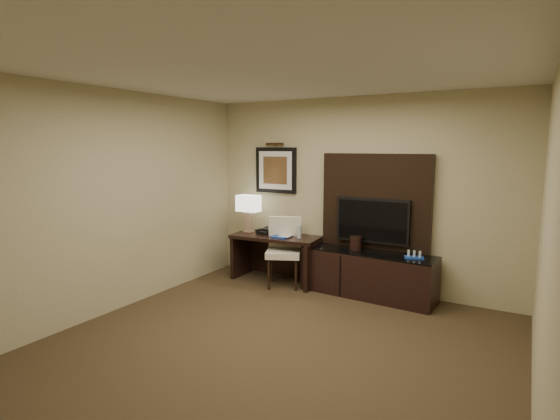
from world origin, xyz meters
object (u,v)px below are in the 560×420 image
Objects in this scene: ice_bucket at (356,243)px; desk_chair at (284,252)px; tv at (373,221)px; desk_phone at (265,231)px; desk at (276,258)px; table_lamp at (249,214)px; credenza at (367,274)px; minibar_tray at (414,255)px; water_bottle at (299,232)px.

desk_chair is at bearing -167.90° from ice_bucket.
desk_phone is at bearing -173.70° from tv.
table_lamp reaches higher than desk.
credenza is 1.22m from desk_chair.
desk is 1.31× the size of tv.
desk_chair is 4.37× the size of minibar_tray.
minibar_tray is at bearing -1.84° from credenza.
table_lamp is at bearing -176.36° from desk_phone.
desk_chair is at bearing -136.92° from water_bottle.
table_lamp is 2.56m from minibar_tray.
credenza is 1.67m from desk_phone.
desk is 7.05× the size of water_bottle.
tv is at bearing 31.27° from ice_bucket.
minibar_tray is at bearing 9.01° from desk_phone.
minibar_tray is (2.23, -0.02, -0.09)m from desk_phone.
desk_phone reaches higher than desk.
tv is 4.35× the size of minibar_tray.
table_lamp is (-0.51, 0.04, 0.63)m from desk.
water_bottle is at bearing 179.28° from minibar_tray.
desk_phone is 1.05× the size of water_bottle.
tv is at bearing 15.77° from desk_phone.
desk_chair is at bearing -167.52° from credenza.
desk_phone is 0.59m from water_bottle.
desk_chair is at bearing -14.26° from table_lamp.
minibar_tray is (1.81, 0.14, 0.16)m from desk_chair.
ice_bucket reaches higher than credenza.
table_lamp is 2.47× the size of minibar_tray.
water_bottle reaches higher than desk_phone.
minibar_tray is at bearing -17.70° from tv.
minibar_tray is at bearing -19.57° from desk_chair.
table_lamp is 1.76m from ice_bucket.
minibar_tray is (2.54, -0.05, -0.33)m from table_lamp.
desk is at bearing 179.82° from minibar_tray.
desk_phone reaches higher than credenza.
credenza is at bearing 10.83° from desk_phone.
water_bottle is (0.89, -0.03, -0.19)m from table_lamp.
desk is 0.59m from water_bottle.
water_bottle is at bearing -170.32° from tv.
desk is at bearing -177.85° from water_bottle.
table_lamp is at bearing 141.90° from desk_chair.
credenza is 1.14m from water_bottle.
water_bottle is (0.38, 0.01, 0.44)m from desk.
credenza is 1.80× the size of tv.
tv is 0.74m from minibar_tray.
ice_bucket is at bearing 11.97° from desk_phone.
tv is at bearing -8.36° from desk_chair.
ice_bucket is at bearing 176.13° from credenza.
desk_phone is 0.85× the size of minibar_tray.
tv reaches higher than desk_phone.
minibar_tray is (0.81, -0.08, -0.05)m from ice_bucket.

